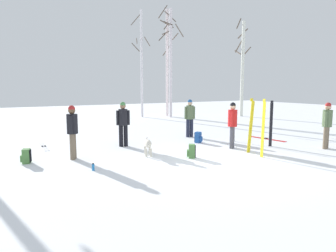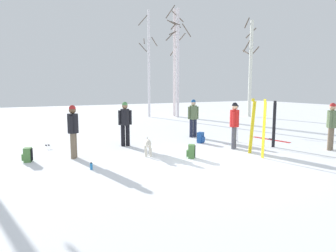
% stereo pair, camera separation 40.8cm
% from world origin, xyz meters
% --- Properties ---
extents(ground_plane, '(60.00, 60.00, 0.00)m').
position_xyz_m(ground_plane, '(0.00, 0.00, 0.00)').
color(ground_plane, white).
extents(person_0, '(0.40, 0.39, 1.72)m').
position_xyz_m(person_0, '(1.93, 1.60, 0.98)').
color(person_0, '#4C4C56').
rests_on(person_0, ground_plane).
extents(person_1, '(0.49, 0.34, 1.72)m').
position_xyz_m(person_1, '(4.90, -0.19, 0.98)').
color(person_1, '#72604C').
rests_on(person_1, ground_plane).
extents(person_2, '(0.52, 0.34, 1.72)m').
position_xyz_m(person_2, '(1.94, 4.49, 0.98)').
color(person_2, '#1E2338').
rests_on(person_2, ground_plane).
extents(person_3, '(0.34, 0.48, 1.72)m').
position_xyz_m(person_3, '(-3.64, 2.74, 0.98)').
color(person_3, '#72604C').
rests_on(person_3, ground_plane).
extents(person_4, '(0.51, 0.34, 1.72)m').
position_xyz_m(person_4, '(-1.49, 3.91, 0.98)').
color(person_4, black).
rests_on(person_4, ground_plane).
extents(dog, '(0.41, 0.86, 0.57)m').
position_xyz_m(dog, '(-1.38, 1.96, 0.39)').
color(dog, beige).
rests_on(dog, ground_plane).
extents(ski_pair_planted_0, '(0.14, 0.04, 1.76)m').
position_xyz_m(ski_pair_planted_0, '(3.46, 1.14, 0.88)').
color(ski_pair_planted_0, black).
rests_on(ski_pair_planted_0, ground_plane).
extents(ski_pair_planted_1, '(0.27, 0.04, 1.89)m').
position_xyz_m(ski_pair_planted_1, '(1.98, 0.71, 0.94)').
color(ski_pair_planted_1, yellow).
rests_on(ski_pair_planted_1, ground_plane).
extents(ski_pair_planted_2, '(0.04, 0.17, 1.90)m').
position_xyz_m(ski_pair_planted_2, '(1.78, -0.05, 0.95)').
color(ski_pair_planted_2, yellow).
rests_on(ski_pair_planted_2, ground_plane).
extents(ski_pair_lying_0, '(0.45, 1.82, 0.05)m').
position_xyz_m(ski_pair_lying_0, '(4.58, 2.35, 0.01)').
color(ski_pair_lying_0, red).
rests_on(ski_pair_lying_0, ground_plane).
extents(ski_pair_lying_1, '(0.17, 1.88, 0.05)m').
position_xyz_m(ski_pair_lying_1, '(-4.20, 5.35, 0.01)').
color(ski_pair_lying_1, white).
rests_on(ski_pair_lying_1, ground_plane).
extents(ski_poles_0, '(0.07, 0.27, 1.54)m').
position_xyz_m(ski_poles_0, '(2.92, 2.68, 0.82)').
color(ski_poles_0, '#B2B2BC').
rests_on(ski_poles_0, ground_plane).
extents(backpack_0, '(0.33, 0.31, 0.44)m').
position_xyz_m(backpack_0, '(-5.00, 2.88, 0.21)').
color(backpack_0, '#4C7F3F').
rests_on(backpack_0, ground_plane).
extents(backpack_1, '(0.33, 0.34, 0.44)m').
position_xyz_m(backpack_1, '(1.47, 3.13, 0.21)').
color(backpack_1, '#1E4C99').
rests_on(backpack_1, ground_plane).
extents(backpack_2, '(0.34, 0.33, 0.44)m').
position_xyz_m(backpack_2, '(-0.27, 1.03, 0.21)').
color(backpack_2, '#4C7F3F').
rests_on(backpack_2, ground_plane).
extents(water_bottle_0, '(0.07, 0.07, 0.20)m').
position_xyz_m(water_bottle_0, '(-3.47, 1.10, 0.10)').
color(water_bottle_0, '#1E72BF').
rests_on(water_bottle_0, ground_plane).
extents(birch_tree_1, '(1.40, 1.41, 7.79)m').
position_xyz_m(birch_tree_1, '(3.87, 13.92, 4.03)').
color(birch_tree_1, white).
rests_on(birch_tree_1, ground_plane).
extents(birch_tree_2, '(1.89, 1.90, 7.86)m').
position_xyz_m(birch_tree_2, '(5.69, 12.75, 4.13)').
color(birch_tree_2, silver).
rests_on(birch_tree_2, ground_plane).
extents(birch_tree_3, '(1.35, 1.33, 8.41)m').
position_xyz_m(birch_tree_3, '(5.82, 13.50, 4.22)').
color(birch_tree_3, silver).
rests_on(birch_tree_3, ground_plane).
extents(birch_tree_4, '(1.13, 1.01, 7.41)m').
position_xyz_m(birch_tree_4, '(10.75, 10.68, 3.74)').
color(birch_tree_4, silver).
rests_on(birch_tree_4, ground_plane).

